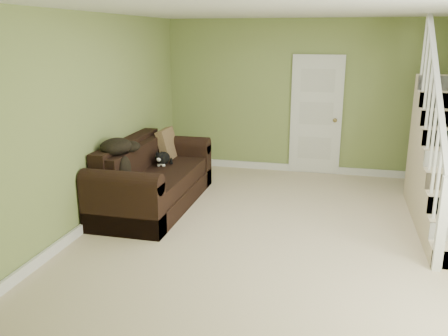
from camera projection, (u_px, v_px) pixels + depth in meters
The scene contains 14 objects.
floor at pixel (291, 232), 5.81m from camera, with size 5.00×5.50×0.01m, color #C9B891.
ceiling at pixel (300, 9), 5.11m from camera, with size 5.00×5.50×0.01m, color white.
wall_back at pixel (311, 98), 8.03m from camera, with size 5.00×0.04×2.60m, color #80934F.
wall_front at pixel (252, 210), 2.89m from camera, with size 5.00×0.04×2.60m, color #80934F.
wall_left at pixel (98, 119), 6.03m from camera, with size 0.04×5.50×2.60m, color #80934F.
baseboard_back at pixel (307, 169), 8.34m from camera, with size 5.00×0.04×0.12m, color white.
baseboard_left at pixel (107, 210), 6.36m from camera, with size 0.04×5.50×0.12m, color white.
door at pixel (316, 116), 8.05m from camera, with size 0.86×0.12×2.02m.
sofa at pixel (152, 181), 6.65m from camera, with size 1.01×2.33×0.92m.
side_table at pixel (166, 163), 7.75m from camera, with size 0.60×0.60×0.82m.
cat at pixel (162, 159), 6.89m from camera, with size 0.27×0.52×0.25m.
banana at pixel (155, 178), 6.22m from camera, with size 0.05×0.17×0.05m, color yellow.
throw_pillow at pixel (168, 145), 7.30m from camera, with size 0.12×0.48×0.48m, color #4D321F.
throw_blanket at pixel (116, 146), 6.06m from camera, with size 0.38×0.50×0.21m, color black.
Camera 1 is at (0.48, -5.42, 2.33)m, focal length 38.00 mm.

